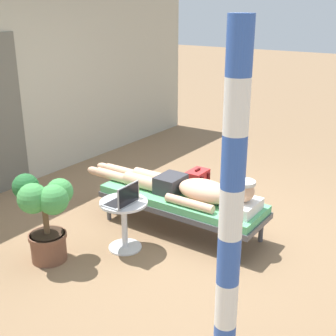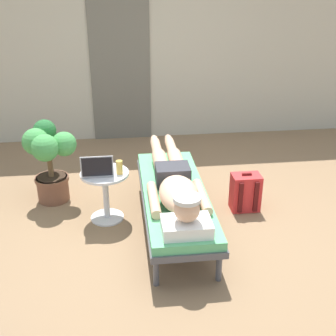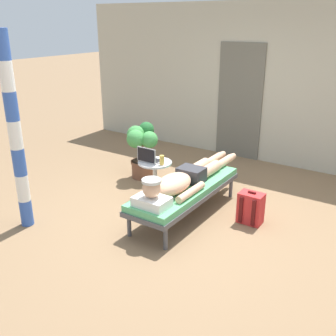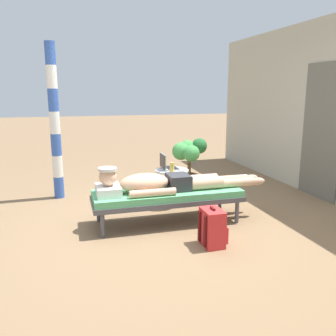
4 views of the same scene
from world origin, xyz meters
The scene contains 10 objects.
ground_plane centered at (0.00, 0.00, 0.00)m, with size 40.00×40.00×0.00m, color #846647.
house_wall_back centered at (-0.07, 2.76, 1.35)m, with size 7.60×0.20×2.70m, color #B2AD99.
house_door_panel centered at (-0.50, 2.65, 1.02)m, with size 0.84×0.03×2.04m, color #625F54.
lounge_chair centered at (-0.07, 0.10, 0.35)m, with size 0.62×1.87×0.42m.
person_reclining centered at (-0.07, 0.04, 0.52)m, with size 0.53×2.17×0.33m.
side_table centered at (-0.73, 0.36, 0.36)m, with size 0.48×0.48×0.52m.
laptop centered at (-0.79, 0.30, 0.58)m, with size 0.31×0.24×0.23m.
drink_glass centered at (-0.58, 0.31, 0.59)m, with size 0.06×0.06×0.14m, color gold.
backpack centered at (0.73, 0.38, 0.20)m, with size 0.30×0.26×0.42m.
potted_plant centered at (-1.33, 0.82, 0.52)m, with size 0.57×0.60×0.87m.
Camera 2 is at (-0.56, -3.54, 2.38)m, focal length 46.50 mm.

